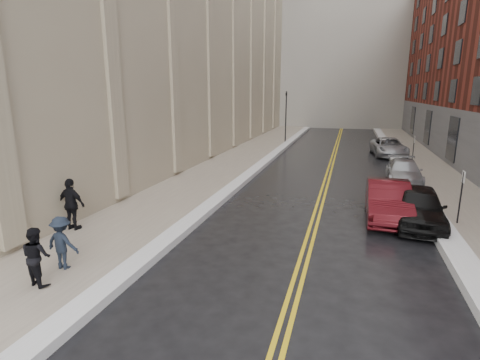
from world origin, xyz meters
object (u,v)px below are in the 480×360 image
Objects in this scene: car_silver_near at (404,172)px; pedestrian_b at (62,243)px; car_maroon at (388,200)px; pedestrian_a at (36,256)px; pedestrian_c at (72,204)px; car_black at (418,206)px; car_silver_far at (389,147)px.

car_silver_near is 18.35m from pedestrian_b.
pedestrian_a is (-9.40, -8.74, 0.17)m from car_maroon.
pedestrian_a is at bearing 122.22° from pedestrian_c.
pedestrian_b is (-10.51, -7.26, 0.17)m from car_black.
pedestrian_b is (-10.90, -24.52, 0.20)m from car_silver_far.
pedestrian_b reaches higher than car_black.
car_maroon is at bearing -100.28° from car_silver_near.
pedestrian_a is (-10.87, -25.49, 0.22)m from car_silver_far.
car_black is 2.32× the size of pedestrian_c.
pedestrian_a is 0.97m from pedestrian_b.
car_maroon is 12.22m from pedestrian_b.
car_black is 17.27m from car_silver_far.
car_maroon is 16.81m from car_silver_far.
car_black is 13.33m from pedestrian_a.
pedestrian_a reaches higher than pedestrian_b.
pedestrian_b reaches higher than car_silver_near.
pedestrian_c is at bearing -155.23° from car_maroon.
car_maroon reaches higher than car_black.
pedestrian_c is (-12.43, -4.55, 0.35)m from car_black.
car_silver_near is (0.38, 7.51, -0.11)m from car_black.
car_maroon is 3.01× the size of pedestrian_b.
pedestrian_b is at bearing -72.97° from pedestrian_a.
car_maroon is 1.05× the size of car_silver_near.
car_silver_far is at bearing 91.57° from car_silver_near.
pedestrian_b is at bearing -139.78° from car_maroon.
car_maroon is 7.14m from car_silver_near.
pedestrian_a reaches higher than car_silver_far.
pedestrian_c is at bearing -46.71° from pedestrian_a.
car_silver_near is at bearing -109.32° from pedestrian_a.
car_black is 1.00× the size of car_silver_near.
car_black is at bearing -24.75° from car_maroon.
pedestrian_a is 1.02× the size of pedestrian_b.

